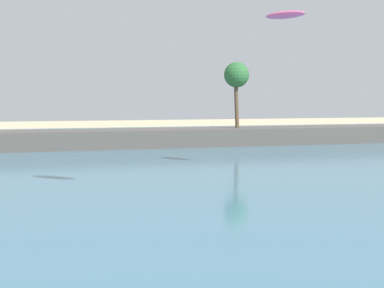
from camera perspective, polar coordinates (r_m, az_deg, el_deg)
sea at (r=55.58m, az=-15.55°, el=-0.91°), size 220.00×88.55×0.06m
kite_aloft_drifting_left at (r=43.05m, az=8.65°, el=11.78°), size 2.48×3.37×0.60m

